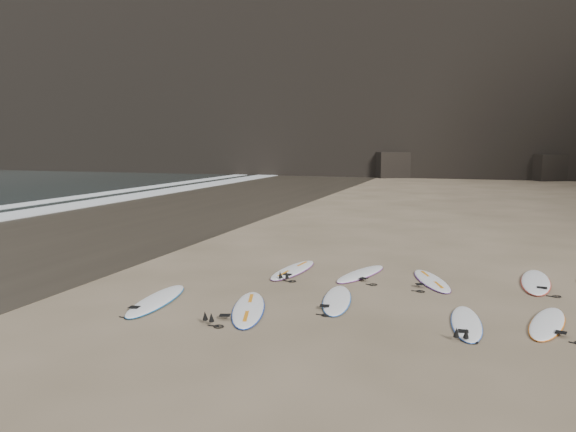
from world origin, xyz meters
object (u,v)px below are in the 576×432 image
at_px(surfboard_5, 293,270).
at_px(surfboard_7, 432,280).
at_px(surfboard_6, 361,273).
at_px(surfboard_2, 337,299).
at_px(surfboard_8, 536,281).
at_px(surfboard_3, 466,323).
at_px(surfboard_4, 547,323).
at_px(surfboard_0, 157,300).
at_px(surfboard_1, 249,308).

distance_m(surfboard_5, surfboard_7, 3.56).
bearing_deg(surfboard_5, surfboard_6, 10.07).
height_order(surfboard_2, surfboard_6, surfboard_2).
bearing_deg(surfboard_7, surfboard_8, -5.48).
bearing_deg(surfboard_8, surfboard_6, -169.16).
distance_m(surfboard_2, surfboard_8, 5.18).
bearing_deg(surfboard_8, surfboard_7, -160.47).
relative_size(surfboard_3, surfboard_8, 0.82).
xyz_separation_m(surfboard_4, surfboard_7, (-2.28, 2.67, 0.00)).
xyz_separation_m(surfboard_2, surfboard_4, (4.09, -0.31, -0.00)).
relative_size(surfboard_2, surfboard_3, 1.07).
height_order(surfboard_0, surfboard_5, surfboard_0).
height_order(surfboard_3, surfboard_5, surfboard_5).
xyz_separation_m(surfboard_3, surfboard_7, (-0.84, 3.13, 0.00)).
height_order(surfboard_4, surfboard_6, surfboard_6).
bearing_deg(surfboard_6, surfboard_2, -74.33).
xyz_separation_m(surfboard_2, surfboard_3, (2.66, -0.76, -0.00)).
distance_m(surfboard_3, surfboard_4, 1.51).
distance_m(surfboard_0, surfboard_2, 3.85).
height_order(surfboard_4, surfboard_7, surfboard_7).
xyz_separation_m(surfboard_4, surfboard_6, (-4.06, 2.85, 0.00)).
height_order(surfboard_4, surfboard_8, surfboard_8).
bearing_deg(surfboard_0, surfboard_6, 39.32).
distance_m(surfboard_7, surfboard_8, 2.49).
bearing_deg(surfboard_0, surfboard_2, 12.37).
bearing_deg(surfboard_7, surfboard_1, -153.81).
distance_m(surfboard_0, surfboard_6, 5.28).
distance_m(surfboard_0, surfboard_3, 6.32).
relative_size(surfboard_1, surfboard_6, 1.09).
xyz_separation_m(surfboard_3, surfboard_6, (-2.62, 3.31, 0.00)).
relative_size(surfboard_3, surfboard_7, 0.95).
height_order(surfboard_6, surfboard_8, surfboard_8).
distance_m(surfboard_1, surfboard_2, 1.97).
bearing_deg(surfboard_2, surfboard_8, 26.36).
height_order(surfboard_4, surfboard_5, surfboard_5).
distance_m(surfboard_6, surfboard_8, 4.20).
bearing_deg(surfboard_0, surfboard_7, 26.97).
bearing_deg(surfboard_6, surfboard_3, -35.14).
bearing_deg(surfboard_8, surfboard_1, -139.33).
bearing_deg(surfboard_0, surfboard_1, -5.44).
bearing_deg(surfboard_6, surfboard_1, -96.44).
bearing_deg(surfboard_6, surfboard_8, 22.84).
bearing_deg(surfboard_6, surfboard_7, 10.69).
relative_size(surfboard_2, surfboard_8, 0.88).
relative_size(surfboard_5, surfboard_8, 0.94).
height_order(surfboard_1, surfboard_3, surfboard_1).
height_order(surfboard_0, surfboard_2, surfboard_0).
distance_m(surfboard_0, surfboard_1, 2.10).
bearing_deg(surfboard_1, surfboard_7, 29.14).
height_order(surfboard_3, surfboard_8, surfboard_8).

